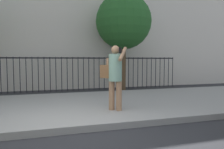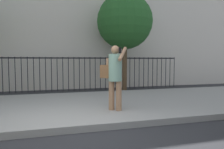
# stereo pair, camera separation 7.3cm
# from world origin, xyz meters

# --- Properties ---
(ground_plane) EXTENTS (60.00, 60.00, 0.00)m
(ground_plane) POSITION_xyz_m (0.00, 0.00, 0.00)
(ground_plane) COLOR #28282B
(sidewalk) EXTENTS (28.00, 4.40, 0.15)m
(sidewalk) POSITION_xyz_m (0.00, 2.20, 0.07)
(sidewalk) COLOR gray
(sidewalk) RESTS_ON ground
(iron_fence) EXTENTS (12.03, 0.04, 1.60)m
(iron_fence) POSITION_xyz_m (0.00, 5.90, 1.02)
(iron_fence) COLOR black
(iron_fence) RESTS_ON ground
(pedestrian_on_phone) EXTENTS (0.71, 0.65, 1.68)m
(pedestrian_on_phone) POSITION_xyz_m (1.21, 1.09, 1.12)
(pedestrian_on_phone) COLOR #936B4C
(pedestrian_on_phone) RESTS_ON sidewalk
(street_tree_mid) EXTENTS (2.59, 2.59, 4.55)m
(street_tree_mid) POSITION_xyz_m (2.96, 5.30, 3.24)
(street_tree_mid) COLOR #4C3823
(street_tree_mid) RESTS_ON ground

